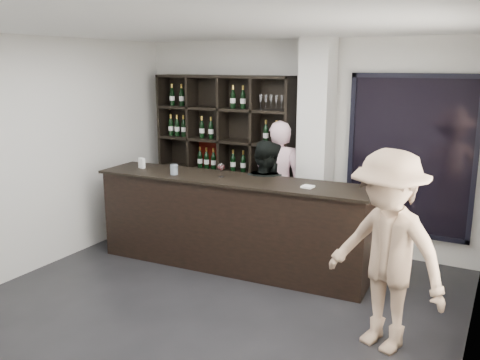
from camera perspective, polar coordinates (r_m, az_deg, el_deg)
The scene contains 12 objects.
floor at distance 5.44m, azimuth -5.06°, elevation -15.29°, with size 5.00×5.50×0.01m, color black.
wine_shelf at distance 7.70m, azimuth -1.87°, elevation 2.73°, with size 2.20×0.35×2.40m, color black, non-canonical shape.
structural_column at distance 6.95m, azimuth 8.48°, elevation 3.57°, with size 0.40×0.40×2.90m, color silver.
glass_panel at distance 6.86m, azimuth 18.56°, elevation 2.49°, with size 1.60×0.08×2.10m.
tasting_counter at distance 6.46m, azimuth -1.02°, elevation -4.85°, with size 3.57×0.73×1.18m.
taster_pink at distance 7.17m, azimuth 4.39°, elevation -0.49°, with size 0.66×0.43×1.81m, color #F4C3D1.
taster_black at distance 6.69m, azimuth 2.84°, elevation -2.33°, with size 0.78×0.61×1.61m, color black.
customer at distance 4.76m, azimuth 16.14°, elevation -7.74°, with size 1.20×0.69×1.85m, color tan.
wine_glass at distance 6.35m, azimuth -2.15°, elevation 1.22°, with size 0.08×0.08×0.20m, color white, non-canonical shape.
spit_cup at distance 6.54m, azimuth -7.42°, elevation 1.17°, with size 0.10×0.10×0.13m, color #ACBCCE.
napkin_stack at distance 5.87m, azimuth 7.63°, elevation -0.75°, with size 0.13×0.13×0.02m, color white.
card_stand at distance 7.02m, azimuth -10.98°, elevation 1.88°, with size 0.09×0.05×0.14m, color white.
Camera 1 is at (2.68, -3.98, 2.56)m, focal length 38.00 mm.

